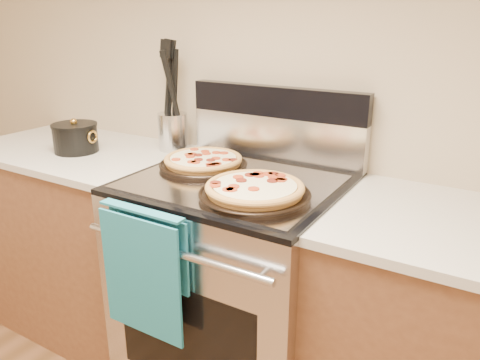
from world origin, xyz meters
The scene contains 15 objects.
wall_back centered at (0.00, 2.00, 1.35)m, with size 4.00×4.00×0.00m, color #C6B08F.
range_body centered at (0.00, 1.65, 0.45)m, with size 0.76×0.68×0.90m, color #B7B7BC.
oven_window centered at (0.00, 1.31, 0.45)m, with size 0.56×0.01×0.40m, color black.
cooktop centered at (0.00, 1.65, 0.91)m, with size 0.76×0.68×0.02m, color black.
backsplash_lower centered at (0.00, 1.96, 1.01)m, with size 0.76×0.06×0.18m, color silver.
backsplash_upper centered at (0.00, 1.96, 1.16)m, with size 0.76×0.06×0.12m, color black.
oven_handle centered at (0.00, 1.27, 0.80)m, with size 0.03×0.03×0.70m, color silver.
dish_towel centered at (-0.12, 1.27, 0.70)m, with size 0.32×0.05×0.42m, color teal, non-canonical shape.
foil_sheet centered at (0.00, 1.62, 0.92)m, with size 0.70×0.55×0.01m, color gray.
cabinet_left centered at (-0.88, 1.68, 0.44)m, with size 1.00×0.62×0.88m, color brown.
countertop_left centered at (-0.88, 1.68, 0.90)m, with size 1.02×0.64×0.03m, color #BCB4A8.
pepperoni_pizza_back centered at (-0.18, 1.70, 0.95)m, with size 0.34×0.34×0.05m, color #B17136, non-canonical shape.
pepperoni_pizza_front centered at (0.15, 1.52, 0.95)m, with size 0.36×0.36×0.05m, color #B17136, non-canonical shape.
utensil_crock centered at (-0.48, 1.89, 0.99)m, with size 0.13×0.13×0.17m, color silver.
saucepan centered at (-0.83, 1.63, 0.97)m, with size 0.19×0.19×0.12m, color black.
Camera 1 is at (0.84, 0.29, 1.48)m, focal length 35.00 mm.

